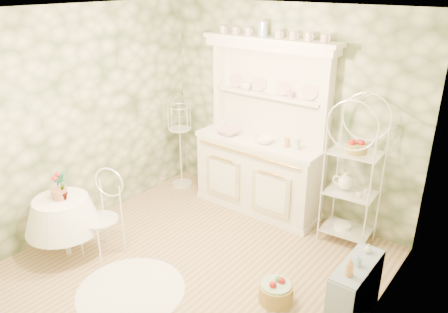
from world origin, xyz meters
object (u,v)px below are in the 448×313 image
Objects in this scene: kitchen_dresser at (260,129)px; bakers_rack at (353,172)px; cafe_chair at (101,221)px; side_shelf at (354,293)px; round_table at (64,225)px; birdcage_stand at (180,142)px; floor_basket at (276,291)px.

kitchen_dresser is 1.32m from bakers_rack.
bakers_rack is (1.30, -0.03, -0.23)m from kitchen_dresser.
kitchen_dresser is 1.25× the size of bakers_rack.
cafe_chair is (-2.10, -1.97, -0.48)m from bakers_rack.
kitchen_dresser reaches higher than cafe_chair.
round_table reaches higher than side_shelf.
round_table is at bearing -84.81° from birdcage_stand.
round_table is (-1.12, -2.26, -0.77)m from kitchen_dresser.
kitchen_dresser is at bearing 63.57° from round_table.
birdcage_stand is 2.90m from floor_basket.
floor_basket is at bearing -28.09° from birdcage_stand.
side_shelf is 1.94× the size of floor_basket.
cafe_chair is 0.62× the size of birdcage_stand.
birdcage_stand is 4.02× the size of floor_basket.
kitchen_dresser is 3.39× the size of side_shelf.
birdcage_stand is at bearing 95.19° from round_table.
bakers_rack is 1.65m from floor_basket.
round_table is at bearing -141.95° from bakers_rack.
round_table is 0.87× the size of cafe_chair.
birdcage_stand is at bearing 84.80° from cafe_chair.
side_shelf is (0.58, -1.21, -0.62)m from bakers_rack.
bakers_rack is 3.33m from round_table.
bakers_rack is at bearing 2.10° from birdcage_stand.
bakers_rack is at bearing 22.61° from cafe_chair.
side_shelf is 0.75m from floor_basket.
cafe_chair is (0.32, 0.26, 0.05)m from round_table.
cafe_chair is at bearing -164.82° from floor_basket.
birdcage_stand is (-2.61, -0.10, -0.21)m from bakers_rack.
round_table is at bearing -164.75° from side_shelf.
kitchen_dresser reaches higher than side_shelf.
floor_basket is (-0.11, -1.43, -0.80)m from bakers_rack.
birdcage_stand is at bearing -174.58° from kitchen_dresser.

